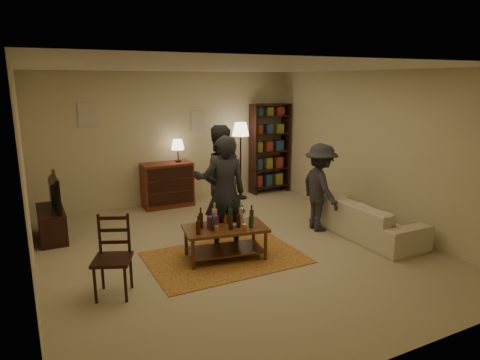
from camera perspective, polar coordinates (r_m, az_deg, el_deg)
floor at (r=6.62m, az=-0.62°, el=-9.31°), size 6.00×6.00×0.00m
room_shell at (r=8.74m, az=-13.37°, el=8.13°), size 6.00×6.00×6.00m
rug at (r=6.35m, az=-1.97°, el=-10.30°), size 2.20×1.50×0.01m
coffee_table at (r=6.20m, az=-2.05°, el=-6.81°), size 1.26×0.83×0.82m
dining_chair at (r=5.40m, az=-16.57°, el=-9.29°), size 0.56×0.56×0.99m
tv_stand at (r=7.60m, az=-23.87°, el=-4.40°), size 0.40×1.00×1.06m
dresser at (r=8.82m, az=-9.61°, el=-0.47°), size 1.00×0.50×1.36m
bookshelf at (r=9.75m, az=3.95°, el=4.34°), size 0.90×0.34×2.02m
floor_lamp at (r=9.12m, az=0.07°, el=6.09°), size 0.36×0.36×1.66m
sofa at (r=7.41m, az=16.28°, el=-4.86°), size 0.81×2.08×0.61m
person_left at (r=6.41m, az=-2.06°, el=-1.79°), size 0.71×0.54×1.76m
person_right at (r=7.27m, az=-2.92°, el=0.25°), size 0.99×0.84×1.81m
person_by_sofa at (r=7.39m, az=10.66°, el=-0.99°), size 0.68×1.03×1.50m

